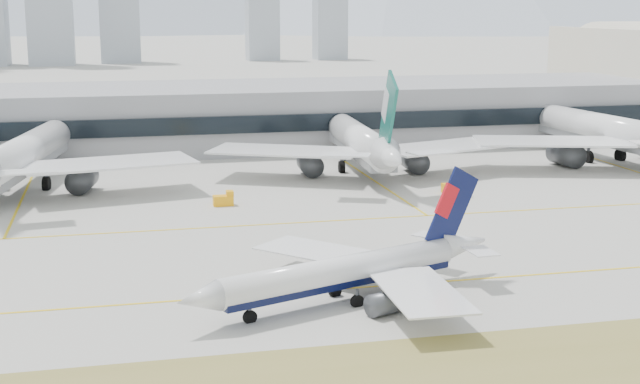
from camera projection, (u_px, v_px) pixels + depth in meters
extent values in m
plane|color=#A9A79E|center=(364.00, 275.00, 116.14)|extent=(3000.00, 3000.00, 0.00)
cube|color=olive|center=(455.00, 371.00, 85.62)|extent=(360.00, 18.00, 0.06)
cube|color=yellow|center=(375.00, 286.00, 111.36)|extent=(360.00, 0.45, 0.04)
cube|color=yellow|center=(314.00, 222.00, 144.74)|extent=(360.00, 0.45, 0.04)
cylinder|color=white|center=(340.00, 271.00, 104.58)|extent=(31.16, 14.52, 3.50)
cube|color=black|center=(340.00, 279.00, 104.77)|extent=(30.38, 13.80, 1.57)
cone|color=white|center=(198.00, 299.00, 94.57)|extent=(5.80, 4.99, 3.50)
cone|color=white|center=(464.00, 244.00, 115.09)|extent=(7.88, 5.77, 3.50)
cube|color=white|center=(323.00, 252.00, 114.82)|extent=(17.48, 18.04, 0.21)
cube|color=white|center=(433.00, 236.00, 118.02)|extent=(5.48, 5.77, 0.14)
cylinder|color=#3F4247|center=(325.00, 275.00, 111.61)|extent=(5.91, 4.33, 2.62)
cube|color=#3F4247|center=(325.00, 266.00, 111.39)|extent=(2.17, 1.03, 1.22)
cube|color=white|center=(420.00, 291.00, 99.02)|extent=(8.32, 17.43, 0.21)
cube|color=white|center=(481.00, 251.00, 110.61)|extent=(3.33, 5.03, 0.14)
cylinder|color=#3F4247|center=(389.00, 302.00, 101.07)|extent=(5.91, 4.33, 2.62)
cube|color=#3F4247|center=(389.00, 294.00, 100.86)|extent=(2.17, 1.03, 1.22)
cube|color=#090F3C|center=(452.00, 209.00, 112.89)|extent=(8.19, 3.33, 10.95)
cube|color=red|center=(447.00, 201.00, 112.17)|extent=(3.79, 1.73, 4.69)
cylinder|color=#3F4247|center=(250.00, 313.00, 98.55)|extent=(0.42, 0.42, 2.10)
cylinder|color=black|center=(250.00, 317.00, 98.64)|extent=(1.69, 1.13, 1.57)
cylinder|color=#3F4247|center=(357.00, 298.00, 103.78)|extent=(0.42, 0.42, 2.10)
cylinder|color=black|center=(357.00, 301.00, 103.87)|extent=(1.69, 1.13, 1.57)
cylinder|color=#3F4247|center=(335.00, 288.00, 107.48)|extent=(0.42, 0.42, 2.10)
cylinder|color=black|center=(335.00, 291.00, 107.57)|extent=(1.69, 1.13, 1.57)
cylinder|color=white|center=(24.00, 152.00, 169.88)|extent=(15.17, 48.82, 6.41)
cube|color=slate|center=(25.00, 161.00, 170.24)|extent=(14.05, 47.69, 2.88)
cone|color=white|center=(60.00, 132.00, 197.19)|extent=(7.66, 8.45, 6.41)
cube|color=white|center=(109.00, 163.00, 163.86)|extent=(32.96, 19.93, 0.38)
cube|color=white|center=(28.00, 172.00, 142.99)|extent=(9.51, 5.84, 0.26)
cylinder|color=#3F4247|center=(82.00, 179.00, 167.47)|extent=(6.20, 8.82, 4.81)
cube|color=#3F4247|center=(82.00, 169.00, 167.08)|extent=(1.09, 3.40, 2.24)
cylinder|color=#3F4247|center=(50.00, 162.00, 188.93)|extent=(0.77, 0.77, 3.85)
cylinder|color=black|center=(50.00, 166.00, 189.10)|extent=(1.63, 3.04, 2.88)
cylinder|color=#3F4247|center=(2.00, 180.00, 169.43)|extent=(0.77, 0.77, 3.85)
cylinder|color=black|center=(2.00, 184.00, 169.59)|extent=(1.63, 3.04, 2.88)
cylinder|color=#3F4247|center=(46.00, 180.00, 169.79)|extent=(0.77, 0.77, 3.85)
cylinder|color=black|center=(46.00, 184.00, 169.95)|extent=(1.63, 3.04, 2.88)
cylinder|color=white|center=(359.00, 139.00, 188.38)|extent=(9.20, 47.06, 6.18)
cube|color=slate|center=(359.00, 147.00, 188.72)|extent=(8.21, 46.06, 2.78)
cone|color=white|center=(336.00, 123.00, 214.41)|extent=(6.63, 7.53, 6.18)
cone|color=white|center=(392.00, 158.00, 160.62)|extent=(6.84, 10.77, 6.18)
cube|color=white|center=(445.00, 146.00, 184.60)|extent=(32.46, 22.23, 0.37)
cube|color=white|center=(432.00, 152.00, 163.69)|extent=(9.51, 6.54, 0.25)
cylinder|color=#3F4247|center=(414.00, 161.00, 187.39)|extent=(5.13, 8.08, 4.64)
cube|color=#3F4247|center=(415.00, 152.00, 187.01)|extent=(0.67, 3.27, 2.16)
cube|color=white|center=(285.00, 151.00, 179.28)|extent=(32.65, 25.14, 0.37)
cube|color=white|center=(346.00, 155.00, 161.13)|extent=(9.73, 7.43, 0.25)
cylinder|color=#3F4247|center=(310.00, 164.00, 183.84)|extent=(5.13, 8.08, 4.64)
cube|color=#3F4247|center=(310.00, 155.00, 183.47)|extent=(0.67, 3.27, 2.16)
cube|color=#14574D|center=(388.00, 115.00, 162.26)|extent=(1.39, 12.94, 16.59)
cube|color=silver|center=(387.00, 105.00, 163.14)|extent=(1.06, 5.86, 7.10)
cylinder|color=#3F4247|center=(343.00, 149.00, 206.55)|extent=(0.74, 0.74, 3.71)
cylinder|color=black|center=(343.00, 153.00, 206.71)|extent=(1.26, 2.85, 2.78)
cylinder|color=#3F4247|center=(342.00, 164.00, 187.49)|extent=(0.74, 0.74, 3.71)
cylinder|color=black|center=(342.00, 167.00, 187.65)|extent=(1.26, 2.85, 2.78)
cylinder|color=#3F4247|center=(379.00, 163.00, 188.77)|extent=(0.74, 0.74, 3.71)
cylinder|color=black|center=(379.00, 166.00, 188.93)|extent=(1.26, 2.85, 2.78)
cylinder|color=white|center=(602.00, 129.00, 201.11)|extent=(11.60, 50.61, 6.64)
cube|color=slate|center=(602.00, 137.00, 201.49)|extent=(10.51, 49.51, 2.99)
cone|color=white|center=(533.00, 114.00, 227.93)|extent=(7.37, 8.29, 6.64)
cube|color=white|center=(552.00, 141.00, 188.84)|extent=(34.69, 22.96, 0.40)
cylinder|color=#3F4247|center=(566.00, 154.00, 194.54)|extent=(5.79, 8.82, 4.98)
cube|color=#3F4247|center=(566.00, 145.00, 194.14)|extent=(0.84, 3.52, 2.32)
cylinder|color=#3F4247|center=(553.00, 140.00, 219.88)|extent=(0.80, 0.80, 3.98)
cylinder|color=black|center=(553.00, 143.00, 220.05)|extent=(1.45, 3.09, 2.99)
cylinder|color=#3F4247|center=(588.00, 154.00, 199.55)|extent=(0.80, 0.80, 3.98)
cylinder|color=black|center=(588.00, 157.00, 199.72)|extent=(1.45, 3.09, 2.99)
cylinder|color=#3F4247|center=(620.00, 152.00, 202.27)|extent=(0.80, 0.80, 3.98)
cylinder|color=black|center=(620.00, 155.00, 202.44)|extent=(1.45, 3.09, 2.99)
cube|color=gray|center=(240.00, 115.00, 224.25)|extent=(280.00, 42.00, 15.00)
cube|color=black|center=(253.00, 124.00, 203.66)|extent=(280.00, 1.20, 4.00)
cube|color=beige|center=(595.00, 75.00, 266.35)|extent=(2.00, 57.00, 27.90)
cube|color=#FFA60D|center=(223.00, 201.00, 156.48)|extent=(3.50, 2.00, 1.80)
cube|color=#FFA60D|center=(230.00, 194.00, 156.50)|extent=(1.20, 1.80, 1.00)
cylinder|color=black|center=(217.00, 205.00, 155.56)|extent=(0.70, 0.30, 0.70)
cylinder|color=black|center=(216.00, 203.00, 157.08)|extent=(0.70, 0.30, 0.70)
cylinder|color=black|center=(231.00, 204.00, 156.09)|extent=(0.70, 0.30, 0.70)
cylinder|color=black|center=(229.00, 202.00, 157.62)|extent=(0.70, 0.30, 0.70)
cube|color=#FFA60D|center=(452.00, 188.00, 167.13)|extent=(3.50, 2.00, 1.80)
cube|color=#FFA60D|center=(458.00, 182.00, 167.15)|extent=(1.20, 1.80, 1.00)
cylinder|color=black|center=(447.00, 192.00, 166.22)|extent=(0.70, 0.30, 0.70)
cylinder|color=black|center=(444.00, 190.00, 167.74)|extent=(0.70, 0.30, 0.70)
cylinder|color=black|center=(459.00, 192.00, 166.75)|extent=(0.70, 0.30, 0.70)
cylinder|color=black|center=(456.00, 190.00, 168.27)|extent=(0.70, 0.30, 0.70)
cube|color=#98A1AD|center=(119.00, 5.00, 546.81)|extent=(24.00, 21.60, 70.00)
cube|color=#98A1AD|center=(262.00, 17.00, 573.05)|extent=(20.00, 18.00, 55.00)
cube|color=#98A1AD|center=(330.00, 22.00, 583.74)|extent=(20.00, 18.00, 48.00)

